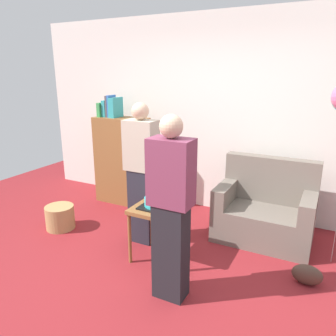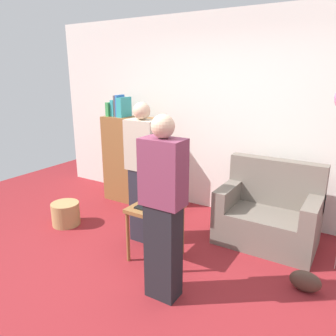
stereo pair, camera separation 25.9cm
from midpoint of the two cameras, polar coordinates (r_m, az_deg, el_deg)
ground_plane at (r=3.30m, az=-2.05°, el=-19.49°), size 8.00×8.00×0.00m
wall_back at (r=4.55m, az=12.39°, el=8.71°), size 6.00×0.10×2.70m
couch at (r=4.04m, az=18.98°, el=-7.78°), size 1.10×0.70×0.96m
bookshelf at (r=4.96m, az=-5.26°, el=1.75°), size 0.80×0.36×1.62m
side_table at (r=3.43m, az=-0.03°, el=-8.19°), size 0.48×0.48×0.59m
birthday_cake at (r=3.38m, az=-0.03°, el=-6.02°), size 0.32×0.32×0.17m
person_blowing_candles at (r=3.69m, az=-2.40°, el=-0.93°), size 0.36×0.22×1.63m
person_holding_cake at (r=2.73m, az=1.89°, el=-7.39°), size 0.36×0.22×1.63m
wicker_basket at (r=4.47m, az=-15.92°, el=-7.74°), size 0.36×0.36×0.30m
handbag at (r=3.44m, az=25.05°, el=-17.59°), size 0.28×0.14×0.20m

